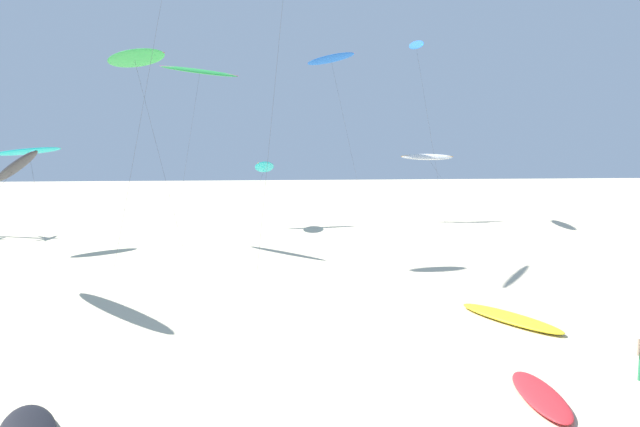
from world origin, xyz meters
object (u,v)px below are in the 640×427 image
Objects in this scene: flying_kite_5 at (14,168)px; grounded_kite_2 at (541,395)px; grounded_kite_3 at (510,318)px; flying_kite_0 at (134,58)px; flying_kite_6 at (331,59)px; flying_kite_2 at (416,45)px; flying_kite_4 at (265,167)px; flying_kite_7 at (29,151)px; flying_kite_3 at (427,157)px; flying_kite_8 at (200,71)px.

flying_kite_5 reaches higher than grounded_kite_2.
grounded_kite_2 is 0.70× the size of grounded_kite_3.
flying_kite_0 is 24.62m from flying_kite_6.
flying_kite_2 is 43.44m from flying_kite_5.
flying_kite_4 is 20.73m from flying_kite_7.
flying_kite_3 reaches higher than grounded_kite_2.
flying_kite_0 reaches higher than grounded_kite_2.
flying_kite_5 is (-2.46, -16.40, -7.90)m from flying_kite_0.
flying_kite_7 is 1.88× the size of grounded_kite_3.
flying_kite_0 is 16.57m from flying_kite_4.
flying_kite_7 is at bearing -158.33° from flying_kite_3.
flying_kite_3 is 2.00× the size of grounded_kite_2.
flying_kite_2 is at bearing -176.86° from flying_kite_3.
flying_kite_8 is (-13.92, -2.95, -2.02)m from flying_kite_6.
flying_kite_0 is 31.98m from flying_kite_3.
flying_kite_0 is at bearing 1.51° from flying_kite_7.
flying_kite_3 is 45.11m from grounded_kite_2.
flying_kite_3 is 0.62× the size of flying_kite_4.
flying_kite_6 is (7.53, 6.90, 11.66)m from flying_kite_4.
flying_kite_4 is 12.23m from flying_kite_8.
flying_kite_5 is at bearing -98.54° from flying_kite_0.
flying_kite_5 reaches higher than flying_kite_3.
flying_kite_6 is 49.58m from grounded_kite_2.
flying_kite_0 is 10.60m from flying_kite_7.
flying_kite_6 is (20.01, 33.38, 11.05)m from flying_kite_5.
flying_kite_0 is 32.97m from grounded_kite_3.
flying_kite_7 is at bearing 108.61° from flying_kite_5.
flying_kite_6 is at bearing 11.96° from flying_kite_8.
flying_kite_0 reaches higher than grounded_kite_3.
grounded_kite_3 is at bearing -72.65° from flying_kite_4.
grounded_kite_3 is (20.01, -21.90, -14.40)m from flying_kite_0.
grounded_kite_2 is at bearing -79.51° from flying_kite_4.
flying_kite_7 reaches higher than flying_kite_4.
flying_kite_3 is 0.40× the size of flying_kite_6.
flying_kite_3 is at bearing 77.80° from grounded_kite_3.
flying_kite_3 is (1.53, 0.08, -11.82)m from flying_kite_2.
flying_kite_5 is (-30.22, -30.36, -0.33)m from flying_kite_3.
flying_kite_8 is at bearing 179.84° from flying_kite_3.
flying_kite_2 is 47.96m from grounded_kite_2.
flying_kite_8 reaches higher than flying_kite_5.
flying_kite_4 is at bearing 45.17° from flying_kite_0.
flying_kite_3 is 38.39m from flying_kite_7.
flying_kite_2 reaches higher than grounded_kite_3.
grounded_kite_2 is at bearing -90.27° from flying_kite_6.
flying_kite_5 reaches higher than grounded_kite_3.
flying_kite_0 is 0.93× the size of flying_kite_8.
flying_kite_3 is at bearing -0.16° from flying_kite_8.
flying_kite_5 is 0.89× the size of flying_kite_7.
flying_kite_2 is 2.00× the size of flying_kite_7.
flying_kite_4 is at bearing -167.65° from flying_kite_3.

